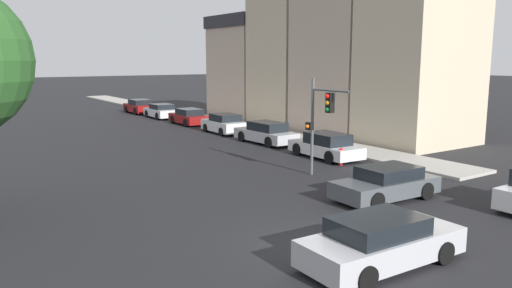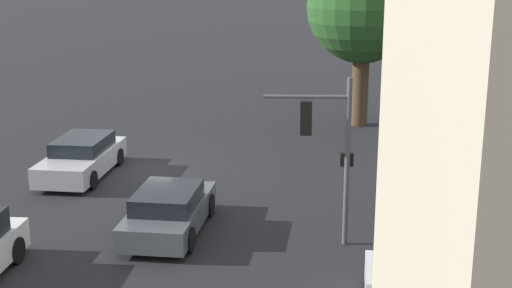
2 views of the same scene
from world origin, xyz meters
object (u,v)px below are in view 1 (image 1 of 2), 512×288
object	(u,v)px
parked_car_4	(161,111)
parked_car_3	(189,117)
parked_car_2	(225,124)
parked_car_0	(326,146)
fire_hydrant	(341,156)
parked_car_1	(266,133)
crossing_car_0	(386,184)
parked_car_5	(139,107)
crossing_car_2	(381,242)
traffic_signal	(320,114)

from	to	relation	value
parked_car_4	parked_car_3	bearing A→B (deg)	-179.06
parked_car_3	parked_car_4	world-z (taller)	parked_car_3
parked_car_2	parked_car_0	bearing A→B (deg)	-179.26
parked_car_3	fire_hydrant	world-z (taller)	parked_car_3
parked_car_1	parked_car_2	size ratio (longest dim) A/B	1.19
crossing_car_0	parked_car_4	size ratio (longest dim) A/B	1.09
crossing_car_0	parked_car_3	world-z (taller)	parked_car_3
parked_car_1	parked_car_5	distance (m)	22.11
crossing_car_2	parked_car_1	size ratio (longest dim) A/B	0.97
crossing_car_0	parked_car_1	world-z (taller)	parked_car_1
crossing_car_2	parked_car_3	size ratio (longest dim) A/B	1.08
traffic_signal	parked_car_2	xyz separation A→B (m)	(3.41, 14.50, -2.27)
traffic_signal	parked_car_3	distance (m)	20.78
parked_car_4	crossing_car_2	bearing A→B (deg)	166.28
traffic_signal	crossing_car_0	world-z (taller)	traffic_signal
parked_car_0	parked_car_1	size ratio (longest dim) A/B	0.96
parked_car_4	fire_hydrant	size ratio (longest dim) A/B	4.42
parked_car_4	parked_car_1	bearing A→B (deg)	-179.74
traffic_signal	parked_car_0	distance (m)	5.09
parked_car_3	parked_car_4	distance (m)	5.60
crossing_car_0	parked_car_0	bearing A→B (deg)	-113.94
crossing_car_2	parked_car_4	bearing A→B (deg)	77.15
parked_car_0	parked_car_4	world-z (taller)	parked_car_0
traffic_signal	crossing_car_2	bearing A→B (deg)	54.44
parked_car_2	parked_car_1	bearing A→B (deg)	-179.50
parked_car_2	fire_hydrant	distance (m)	13.23
fire_hydrant	parked_car_4	bearing A→B (deg)	88.21
fire_hydrant	parked_car_3	bearing A→B (deg)	87.55
crossing_car_2	fire_hydrant	xyz separation A→B (m)	(7.95, 9.88, -0.16)
parked_car_4	fire_hydrant	world-z (taller)	parked_car_4
crossing_car_2	traffic_signal	bearing A→B (deg)	59.39
parked_car_2	parked_car_5	world-z (taller)	parked_car_2
crossing_car_0	crossing_car_2	size ratio (longest dim) A/B	0.94
parked_car_1	parked_car_5	world-z (taller)	parked_car_1
crossing_car_0	parked_car_4	xyz separation A→B (m)	(3.72, 30.30, 0.01)
parked_car_0	parked_car_3	xyz separation A→B (m)	(0.15, 17.18, -0.03)
parked_car_4	parked_car_2	bearing A→B (deg)	-179.36
parked_car_0	parked_car_1	xyz separation A→B (m)	(0.05, 5.84, 0.00)
crossing_car_2	parked_car_2	world-z (taller)	parked_car_2
crossing_car_2	parked_car_0	size ratio (longest dim) A/B	1.02
crossing_car_2	parked_car_5	size ratio (longest dim) A/B	1.07
traffic_signal	fire_hydrant	size ratio (longest dim) A/B	4.94
parked_car_3	crossing_car_2	bearing A→B (deg)	164.50
parked_car_0	parked_car_2	bearing A→B (deg)	1.16
parked_car_1	parked_car_4	distance (m)	16.95
traffic_signal	crossing_car_2	distance (m)	10.38
parked_car_3	parked_car_1	bearing A→B (deg)	-179.15
parked_car_1	parked_car_3	world-z (taller)	parked_car_1
parked_car_1	traffic_signal	bearing A→B (deg)	157.66
parked_car_4	traffic_signal	bearing A→B (deg)	173.05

